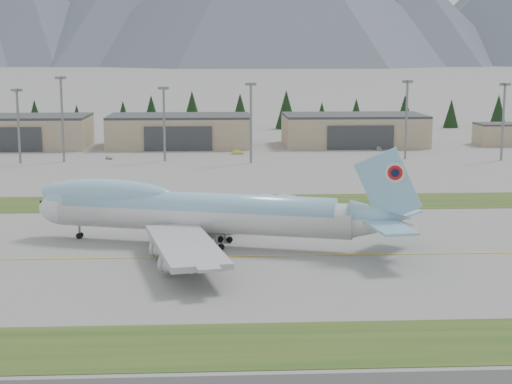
{
  "coord_description": "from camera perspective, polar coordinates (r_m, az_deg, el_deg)",
  "views": [
    {
      "loc": [
        -3.04,
        -118.54,
        31.07
      ],
      "look_at": [
        3.87,
        12.51,
        8.0
      ],
      "focal_mm": 55.0,
      "sensor_mm": 36.0,
      "label": 1
    }
  ],
  "objects": [
    {
      "name": "grass_strip_near",
      "position": [
        86.38,
        -0.82,
        -11.11
      ],
      "size": [
        400.0,
        14.0,
        0.08
      ],
      "primitive_type": "cube",
      "color": "#284819",
      "rests_on": "ground"
    },
    {
      "name": "floodlight_masts",
      "position": [
        229.73,
        -1.42,
        6.21
      ],
      "size": [
        144.67,
        9.83,
        24.86
      ],
      "color": "slate",
      "rests_on": "ground"
    },
    {
      "name": "control_shed",
      "position": [
        285.3,
        17.14,
        4.04
      ],
      "size": [
        14.0,
        12.0,
        7.6
      ],
      "color": "gray",
      "rests_on": "ground"
    },
    {
      "name": "hangar_right",
      "position": [
        273.91,
        7.12,
        4.51
      ],
      "size": [
        48.0,
        26.6,
        10.8
      ],
      "color": "gray",
      "rests_on": "ground"
    },
    {
      "name": "service_vehicle_c",
      "position": [
        261.99,
        8.91,
        3.04
      ],
      "size": [
        1.63,
        3.85,
        1.11
      ],
      "primitive_type": "imported",
      "rotation": [
        0.0,
        0.0,
        0.02
      ],
      "color": "silver",
      "rests_on": "ground"
    },
    {
      "name": "boeing_747_freighter",
      "position": [
        128.99,
        -4.19,
        -1.42
      ],
      "size": [
        65.14,
        54.12,
        17.17
      ],
      "rotation": [
        0.0,
        0.0,
        -0.28
      ],
      "color": "silver",
      "rests_on": "ground"
    },
    {
      "name": "service_vehicle_a",
      "position": [
        240.54,
        -10.63,
        2.38
      ],
      "size": [
        2.51,
        3.82,
        1.21
      ],
      "primitive_type": "imported",
      "rotation": [
        0.0,
        0.0,
        0.33
      ],
      "color": "silver",
      "rests_on": "ground"
    },
    {
      "name": "service_vehicle_b",
      "position": [
        247.98,
        -1.34,
        2.77
      ],
      "size": [
        3.82,
        1.36,
        1.26
      ],
      "primitive_type": "imported",
      "rotation": [
        0.0,
        0.0,
        1.58
      ],
      "color": "gold",
      "rests_on": "ground"
    },
    {
      "name": "conifer_belt",
      "position": [
        331.41,
        -2.56,
        5.81
      ],
      "size": [
        268.42,
        15.23,
        16.41
      ],
      "color": "black",
      "rests_on": "ground"
    },
    {
      "name": "hangar_left",
      "position": [
        277.85,
        -17.0,
        4.23
      ],
      "size": [
        48.0,
        26.6,
        10.8
      ],
      "color": "gray",
      "rests_on": "ground"
    },
    {
      "name": "ground",
      "position": [
        122.58,
        -1.51,
        -4.72
      ],
      "size": [
        7000.0,
        7000.0,
        0.0
      ],
      "primitive_type": "plane",
      "color": "slate",
      "rests_on": "ground"
    },
    {
      "name": "taxiway_line_main",
      "position": [
        122.58,
        -1.51,
        -4.72
      ],
      "size": [
        400.0,
        0.4,
        0.02
      ],
      "primitive_type": "cube",
      "color": "gold",
      "rests_on": "ground"
    },
    {
      "name": "grass_strip_far",
      "position": [
        166.49,
        -1.92,
        -0.79
      ],
      "size": [
        400.0,
        18.0,
        0.08
      ],
      "primitive_type": "cube",
      "color": "#284819",
      "rests_on": "ground"
    },
    {
      "name": "hangar_center",
      "position": [
        269.92,
        -5.56,
        4.46
      ],
      "size": [
        48.0,
        26.6,
        10.8
      ],
      "color": "gray",
      "rests_on": "ground"
    }
  ]
}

